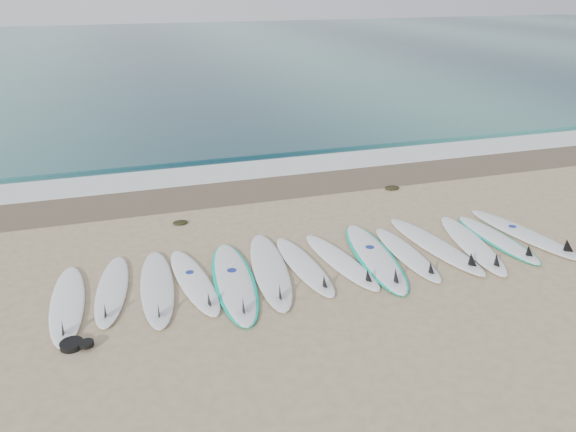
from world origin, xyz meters
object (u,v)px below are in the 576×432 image
object	(u,v)px
surfboard_7	(342,262)
surfboard_13	(526,234)
leash_coil	(75,344)
surfboard_0	(67,305)

from	to	relation	value
surfboard_7	surfboard_13	distance (m)	3.89
surfboard_13	leash_coil	distance (m)	8.41
surfboard_0	surfboard_7	bearing A→B (deg)	0.98
surfboard_7	surfboard_13	size ratio (longest dim) A/B	0.89
surfboard_0	surfboard_13	bearing A→B (deg)	0.61
surfboard_13	leash_coil	world-z (taller)	surfboard_13
surfboard_13	leash_coil	xyz separation A→B (m)	(-8.34, -1.10, -0.01)
leash_coil	surfboard_7	bearing A→B (deg)	14.31
surfboard_7	surfboard_0	bearing A→B (deg)	171.90
surfboard_13	surfboard_7	bearing A→B (deg)	169.65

